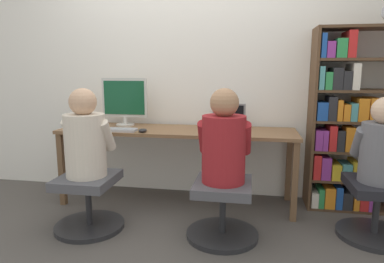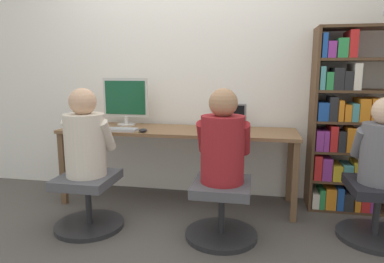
{
  "view_description": "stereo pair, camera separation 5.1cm",
  "coord_description": "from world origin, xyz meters",
  "px_view_note": "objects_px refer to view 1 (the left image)",
  "views": [
    {
      "loc": [
        0.67,
        -2.74,
        1.24
      ],
      "look_at": [
        0.17,
        0.09,
        0.72
      ],
      "focal_mm": 32.0,
      "sensor_mm": 36.0,
      "label": 1
    },
    {
      "loc": [
        0.72,
        -2.73,
        1.24
      ],
      "look_at": [
        0.17,
        0.09,
        0.72
      ],
      "focal_mm": 32.0,
      "sensor_mm": 36.0,
      "label": 2
    }
  ],
  "objects_px": {
    "desktop_monitor": "(125,101)",
    "person_at_laptop": "(224,142)",
    "laptop": "(228,123)",
    "office_chair_left": "(88,201)",
    "office_chair_right": "(223,208)",
    "person_at_monitor": "(85,138)",
    "bookshelf": "(349,127)",
    "office_chair_side": "(376,208)",
    "keyboard": "(113,130)",
    "person_near_shelf": "(382,146)"
  },
  "relations": [
    {
      "from": "laptop",
      "to": "office_chair_side",
      "type": "relative_size",
      "value": 0.58
    },
    {
      "from": "laptop",
      "to": "office_chair_side",
      "type": "xyz_separation_m",
      "value": [
        1.15,
        -0.56,
        -0.52
      ]
    },
    {
      "from": "desktop_monitor",
      "to": "person_at_laptop",
      "type": "bearing_deg",
      "value": -35.86
    },
    {
      "from": "office_chair_side",
      "to": "person_near_shelf",
      "type": "height_order",
      "value": "person_near_shelf"
    },
    {
      "from": "person_at_monitor",
      "to": "person_at_laptop",
      "type": "relative_size",
      "value": 0.99
    },
    {
      "from": "desktop_monitor",
      "to": "person_at_laptop",
      "type": "height_order",
      "value": "desktop_monitor"
    },
    {
      "from": "office_chair_right",
      "to": "desktop_monitor",
      "type": "bearing_deg",
      "value": 143.97
    },
    {
      "from": "keyboard",
      "to": "bookshelf",
      "type": "height_order",
      "value": "bookshelf"
    },
    {
      "from": "laptop",
      "to": "person_at_laptop",
      "type": "relative_size",
      "value": 0.46
    },
    {
      "from": "person_at_laptop",
      "to": "bookshelf",
      "type": "distance_m",
      "value": 1.28
    },
    {
      "from": "person_near_shelf",
      "to": "office_chair_side",
      "type": "bearing_deg",
      "value": -90.0
    },
    {
      "from": "person_at_monitor",
      "to": "bookshelf",
      "type": "xyz_separation_m",
      "value": [
        2.09,
        0.78,
        0.02
      ]
    },
    {
      "from": "person_at_monitor",
      "to": "desktop_monitor",
      "type": "bearing_deg",
      "value": 88.19
    },
    {
      "from": "laptop",
      "to": "keyboard",
      "type": "distance_m",
      "value": 1.05
    },
    {
      "from": "laptop",
      "to": "keyboard",
      "type": "height_order",
      "value": "laptop"
    },
    {
      "from": "desktop_monitor",
      "to": "person_near_shelf",
      "type": "distance_m",
      "value": 2.23
    },
    {
      "from": "desktop_monitor",
      "to": "office_chair_left",
      "type": "height_order",
      "value": "desktop_monitor"
    },
    {
      "from": "office_chair_side",
      "to": "person_at_laptop",
      "type": "bearing_deg",
      "value": -170.58
    },
    {
      "from": "office_chair_left",
      "to": "bookshelf",
      "type": "distance_m",
      "value": 2.29
    },
    {
      "from": "desktop_monitor",
      "to": "keyboard",
      "type": "distance_m",
      "value": 0.39
    },
    {
      "from": "keyboard",
      "to": "person_at_laptop",
      "type": "relative_size",
      "value": 0.63
    },
    {
      "from": "laptop",
      "to": "person_at_laptop",
      "type": "height_order",
      "value": "person_at_laptop"
    },
    {
      "from": "bookshelf",
      "to": "office_chair_side",
      "type": "relative_size",
      "value": 2.96
    },
    {
      "from": "person_at_laptop",
      "to": "person_near_shelf",
      "type": "relative_size",
      "value": 1.1
    },
    {
      "from": "person_at_laptop",
      "to": "office_chair_side",
      "type": "xyz_separation_m",
      "value": [
        1.12,
        0.19,
        -0.5
      ]
    },
    {
      "from": "office_chair_side",
      "to": "person_near_shelf",
      "type": "bearing_deg",
      "value": 90.0
    },
    {
      "from": "person_at_laptop",
      "to": "person_near_shelf",
      "type": "distance_m",
      "value": 1.14
    },
    {
      "from": "laptop",
      "to": "desktop_monitor",
      "type": "bearing_deg",
      "value": -179.9
    },
    {
      "from": "desktop_monitor",
      "to": "person_at_monitor",
      "type": "bearing_deg",
      "value": -91.81
    },
    {
      "from": "office_chair_side",
      "to": "person_at_monitor",
      "type": "bearing_deg",
      "value": -174.13
    },
    {
      "from": "desktop_monitor",
      "to": "office_chair_left",
      "type": "relative_size",
      "value": 0.85
    },
    {
      "from": "office_chair_left",
      "to": "keyboard",
      "type": "bearing_deg",
      "value": 86.93
    },
    {
      "from": "bookshelf",
      "to": "office_chair_side",
      "type": "xyz_separation_m",
      "value": [
        0.08,
        -0.55,
        -0.52
      ]
    },
    {
      "from": "person_at_laptop",
      "to": "person_at_monitor",
      "type": "bearing_deg",
      "value": -177.98
    },
    {
      "from": "laptop",
      "to": "office_chair_left",
      "type": "bearing_deg",
      "value": -142.68
    },
    {
      "from": "person_at_laptop",
      "to": "office_chair_side",
      "type": "height_order",
      "value": "person_at_laptop"
    },
    {
      "from": "laptop",
      "to": "office_chair_right",
      "type": "xyz_separation_m",
      "value": [
        0.02,
        -0.75,
        -0.52
      ]
    },
    {
      "from": "person_near_shelf",
      "to": "keyboard",
      "type": "bearing_deg",
      "value": 173.72
    },
    {
      "from": "office_chair_side",
      "to": "office_chair_right",
      "type": "bearing_deg",
      "value": -170.34
    },
    {
      "from": "office_chair_left",
      "to": "office_chair_right",
      "type": "xyz_separation_m",
      "value": [
        1.05,
        0.04,
        0.0
      ]
    },
    {
      "from": "desktop_monitor",
      "to": "keyboard",
      "type": "relative_size",
      "value": 1.07
    },
    {
      "from": "laptop",
      "to": "office_chair_right",
      "type": "height_order",
      "value": "laptop"
    },
    {
      "from": "keyboard",
      "to": "office_chair_side",
      "type": "xyz_separation_m",
      "value": [
        2.15,
        -0.24,
        -0.49
      ]
    },
    {
      "from": "bookshelf",
      "to": "office_chair_left",
      "type": "bearing_deg",
      "value": -159.47
    },
    {
      "from": "office_chair_left",
      "to": "office_chair_side",
      "type": "xyz_separation_m",
      "value": [
        2.18,
        0.23,
        0.0
      ]
    },
    {
      "from": "person_at_monitor",
      "to": "keyboard",
      "type": "bearing_deg",
      "value": 86.9
    },
    {
      "from": "office_chair_left",
      "to": "office_chair_right",
      "type": "distance_m",
      "value": 1.05
    },
    {
      "from": "keyboard",
      "to": "office_chair_side",
      "type": "height_order",
      "value": "keyboard"
    },
    {
      "from": "keyboard",
      "to": "office_chair_left",
      "type": "bearing_deg",
      "value": -93.07
    },
    {
      "from": "person_at_laptop",
      "to": "laptop",
      "type": "bearing_deg",
      "value": 91.61
    }
  ]
}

